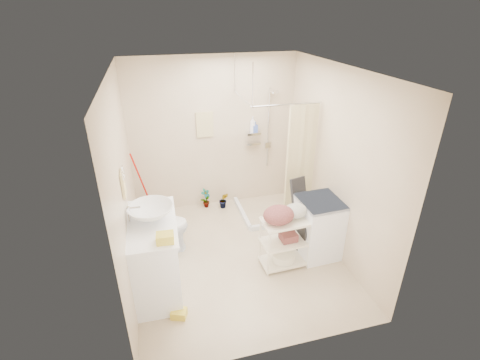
{
  "coord_description": "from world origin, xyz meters",
  "views": [
    {
      "loc": [
        -0.99,
        -3.9,
        3.23
      ],
      "look_at": [
        0.1,
        0.25,
        1.09
      ],
      "focal_mm": 26.0,
      "sensor_mm": 36.0,
      "label": 1
    }
  ],
  "objects_px": {
    "laundry_rack": "(285,238)",
    "washing_machine": "(319,227)",
    "vanity": "(153,256)",
    "toilet": "(160,227)"
  },
  "relations": [
    {
      "from": "vanity",
      "to": "washing_machine",
      "type": "bearing_deg",
      "value": 5.29
    },
    {
      "from": "washing_machine",
      "to": "laundry_rack",
      "type": "distance_m",
      "value": 0.59
    },
    {
      "from": "vanity",
      "to": "laundry_rack",
      "type": "bearing_deg",
      "value": 2.09
    },
    {
      "from": "toilet",
      "to": "laundry_rack",
      "type": "relative_size",
      "value": 0.92
    },
    {
      "from": "washing_machine",
      "to": "vanity",
      "type": "bearing_deg",
      "value": -178.92
    },
    {
      "from": "toilet",
      "to": "laundry_rack",
      "type": "bearing_deg",
      "value": -116.44
    },
    {
      "from": "vanity",
      "to": "laundry_rack",
      "type": "height_order",
      "value": "vanity"
    },
    {
      "from": "laundry_rack",
      "to": "washing_machine",
      "type": "bearing_deg",
      "value": 10.74
    },
    {
      "from": "toilet",
      "to": "washing_machine",
      "type": "bearing_deg",
      "value": -107.22
    },
    {
      "from": "vanity",
      "to": "toilet",
      "type": "bearing_deg",
      "value": 82.56
    }
  ]
}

